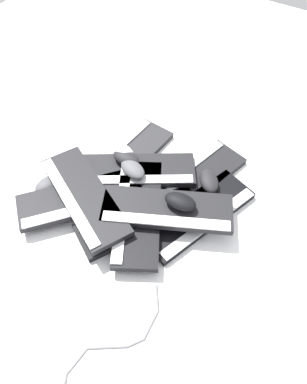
# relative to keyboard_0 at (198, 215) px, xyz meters

# --- Properties ---
(ground_plane) EXTENTS (3.20, 3.20, 0.00)m
(ground_plane) POSITION_rel_keyboard_0_xyz_m (-0.11, 0.02, -0.01)
(ground_plane) COLOR white
(keyboard_0) EXTENTS (0.29, 0.46, 0.03)m
(keyboard_0) POSITION_rel_keyboard_0_xyz_m (0.00, 0.00, 0.00)
(keyboard_0) COLOR black
(keyboard_0) RESTS_ON ground
(keyboard_1) EXTENTS (0.26, 0.46, 0.03)m
(keyboard_1) POSITION_rel_keyboard_0_xyz_m (-0.08, 0.13, 0.00)
(keyboard_1) COLOR black
(keyboard_1) RESTS_ON ground
(keyboard_2) EXTENTS (0.19, 0.45, 0.03)m
(keyboard_2) POSITION_rel_keyboard_0_xyz_m (-0.37, 0.09, 0.00)
(keyboard_2) COLOR #232326
(keyboard_2) RESTS_ON ground
(keyboard_3) EXTENTS (0.45, 0.19, 0.03)m
(keyboard_3) POSITION_rel_keyboard_0_xyz_m (-0.33, -0.16, 0.00)
(keyboard_3) COLOR black
(keyboard_3) RESTS_ON ground
(keyboard_4) EXTENTS (0.35, 0.46, 0.03)m
(keyboard_4) POSITION_rel_keyboard_0_xyz_m (-0.18, -0.12, 0.00)
(keyboard_4) COLOR black
(keyboard_4) RESTS_ON ground
(keyboard_5) EXTENTS (0.34, 0.46, 0.03)m
(keyboard_5) POSITION_rel_keyboard_0_xyz_m (-0.18, -0.12, 0.03)
(keyboard_5) COLOR black
(keyboard_5) RESTS_ON keyboard_4
(keyboard_6) EXTENTS (0.40, 0.43, 0.03)m
(keyboard_6) POSITION_rel_keyboard_0_xyz_m (-0.38, -0.17, 0.03)
(keyboard_6) COLOR black
(keyboard_6) RESTS_ON keyboard_3
(keyboard_7) EXTENTS (0.46, 0.32, 0.03)m
(keyboard_7) POSITION_rel_keyboard_0_xyz_m (-0.09, -0.08, 0.06)
(keyboard_7) COLOR black
(keyboard_7) RESTS_ON keyboard_5
(keyboard_8) EXTENTS (0.46, 0.34, 0.03)m
(keyboard_8) POSITION_rel_keyboard_0_xyz_m (-0.36, -0.18, 0.06)
(keyboard_8) COLOR black
(keyboard_8) RESTS_ON keyboard_6
(keyboard_9) EXTENTS (0.45, 0.36, 0.03)m
(keyboard_9) POSITION_rel_keyboard_0_xyz_m (-0.28, 0.04, 0.03)
(keyboard_9) COLOR black
(keyboard_9) RESTS_ON keyboard_2
(mouse_0) EXTENTS (0.10, 0.13, 0.04)m
(mouse_0) POSITION_rel_keyboard_0_xyz_m (-0.54, -0.17, 0.01)
(mouse_0) COLOR #4C4C51
(mouse_0) RESTS_ON ground
(mouse_1) EXTENTS (0.13, 0.10, 0.04)m
(mouse_1) POSITION_rel_keyboard_0_xyz_m (0.06, -0.02, 0.04)
(mouse_1) COLOR silver
(mouse_1) RESTS_ON keyboard_0
(mouse_2) EXTENTS (0.11, 0.07, 0.04)m
(mouse_2) POSITION_rel_keyboard_0_xyz_m (-0.33, 0.05, 0.07)
(mouse_2) COLOR black
(mouse_2) RESTS_ON keyboard_9
(mouse_3) EXTENTS (0.12, 0.13, 0.04)m
(mouse_3) POSITION_rel_keyboard_0_xyz_m (-0.03, 0.13, 0.04)
(mouse_3) COLOR black
(mouse_3) RESTS_ON keyboard_1
(mouse_4) EXTENTS (0.13, 0.10, 0.04)m
(mouse_4) POSITION_rel_keyboard_0_xyz_m (-0.28, 0.01, 0.07)
(mouse_4) COLOR #4C4C51
(mouse_4) RESTS_ON keyboard_9
(mouse_5) EXTENTS (0.12, 0.08, 0.04)m
(mouse_5) POSITION_rel_keyboard_0_xyz_m (-0.05, -0.05, 0.10)
(mouse_5) COLOR black
(mouse_5) RESTS_ON keyboard_7
(mouse_6) EXTENTS (0.13, 0.11, 0.04)m
(mouse_6) POSITION_rel_keyboard_0_xyz_m (-0.35, 0.06, 0.07)
(mouse_6) COLOR silver
(mouse_6) RESTS_ON keyboard_9
(mouse_7) EXTENTS (0.08, 0.12, 0.04)m
(mouse_7) POSITION_rel_keyboard_0_xyz_m (-0.49, -0.30, 0.01)
(mouse_7) COLOR black
(mouse_7) RESTS_ON ground
(cable_0) EXTENTS (0.14, 0.40, 0.01)m
(cable_0) POSITION_rel_keyboard_0_xyz_m (-0.00, -0.50, -0.01)
(cable_0) COLOR #59595B
(cable_0) RESTS_ON ground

